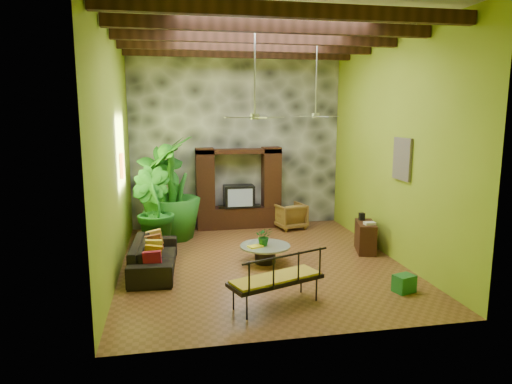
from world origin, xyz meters
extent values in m
plane|color=brown|center=(0.00, 0.00, 0.00)|extent=(7.00, 7.00, 0.00)
cube|color=silver|center=(0.00, 0.00, 5.00)|extent=(6.00, 7.00, 0.02)
cube|color=#8BA726|center=(0.00, 3.50, 2.50)|extent=(6.00, 0.02, 5.00)
cube|color=#8BA726|center=(-3.00, 0.00, 2.50)|extent=(0.02, 7.00, 5.00)
cube|color=#8BA726|center=(3.00, 0.00, 2.50)|extent=(0.02, 7.00, 5.00)
cube|color=#303137|center=(0.00, 3.44, 2.50)|extent=(5.98, 0.10, 4.98)
cube|color=#341A10|center=(0.00, -2.60, 4.78)|extent=(5.95, 0.16, 0.22)
cube|color=#341A10|center=(0.00, -1.30, 4.78)|extent=(5.95, 0.16, 0.22)
cube|color=#341A10|center=(0.00, 0.00, 4.78)|extent=(5.95, 0.16, 0.22)
cube|color=#341A10|center=(0.00, 1.30, 4.78)|extent=(5.95, 0.16, 0.22)
cube|color=#341A10|center=(0.00, 2.60, 4.78)|extent=(5.95, 0.16, 0.22)
cube|color=black|center=(0.00, 3.14, 0.30)|extent=(2.40, 0.50, 0.60)
cube|color=black|center=(-0.95, 3.14, 1.30)|extent=(0.50, 0.48, 2.00)
cube|color=black|center=(0.95, 3.14, 1.30)|extent=(0.50, 0.48, 2.00)
cube|color=black|center=(0.00, 3.14, 2.20)|extent=(2.40, 0.48, 0.12)
cube|color=black|center=(0.00, 3.12, 0.92)|extent=(0.85, 0.52, 0.62)
cube|color=#8C99A8|center=(0.00, 2.85, 0.92)|extent=(0.70, 0.02, 0.50)
cylinder|color=#A2A2A7|center=(-0.20, -0.40, 4.10)|extent=(0.04, 0.04, 1.80)
cylinder|color=#A2A2A7|center=(-0.20, -0.40, 3.20)|extent=(0.18, 0.18, 0.12)
cube|color=#A2A2A7|center=(0.15, -0.31, 3.18)|extent=(0.58, 0.26, 0.01)
cube|color=#A2A2A7|center=(-0.29, -0.05, 3.18)|extent=(0.26, 0.58, 0.01)
cube|color=#A2A2A7|center=(-0.55, -0.49, 3.18)|extent=(0.58, 0.26, 0.01)
cube|color=#A2A2A7|center=(-0.11, -0.75, 3.18)|extent=(0.26, 0.58, 0.01)
cylinder|color=#A2A2A7|center=(1.60, 1.20, 4.10)|extent=(0.04, 0.04, 1.80)
cylinder|color=#A2A2A7|center=(1.60, 1.20, 3.20)|extent=(0.18, 0.18, 0.12)
cube|color=#A2A2A7|center=(1.95, 1.29, 3.18)|extent=(0.58, 0.26, 0.01)
cube|color=#A2A2A7|center=(1.51, 1.55, 3.18)|extent=(0.26, 0.58, 0.01)
cube|color=#A2A2A7|center=(1.25, 1.11, 3.18)|extent=(0.58, 0.26, 0.01)
cube|color=#A2A2A7|center=(1.69, 0.85, 3.18)|extent=(0.26, 0.58, 0.01)
cube|color=gold|center=(-2.96, 1.00, 2.10)|extent=(0.06, 0.32, 0.55)
cube|color=#286893|center=(2.96, -0.60, 2.30)|extent=(0.06, 0.70, 0.90)
imported|color=black|center=(-2.30, -0.15, 0.32)|extent=(0.99, 2.26, 0.65)
imported|color=brown|center=(1.42, 2.76, 0.36)|extent=(0.94, 0.96, 0.72)
imported|color=#1D671B|center=(-2.11, 2.47, 1.20)|extent=(1.50, 1.28, 2.39)
imported|color=#175B1C|center=(-2.35, 1.44, 1.00)|extent=(1.40, 1.40, 2.00)
imported|color=#226A1C|center=(-1.90, 2.32, 1.34)|extent=(1.52, 1.52, 2.69)
cylinder|color=black|center=(0.09, -0.07, 0.18)|extent=(0.47, 0.47, 0.36)
cylinder|color=#ABB6B0|center=(0.09, -0.07, 0.38)|extent=(1.11, 1.11, 0.04)
imported|color=#175A1C|center=(0.07, -0.07, 0.60)|extent=(0.40, 0.36, 0.41)
cube|color=gold|center=(-0.14, -0.16, 0.42)|extent=(0.36, 0.31, 0.03)
cube|color=black|center=(-0.19, -2.30, 0.45)|extent=(1.76, 1.11, 0.07)
cube|color=gold|center=(-0.19, -2.30, 0.49)|extent=(1.66, 1.03, 0.06)
cube|color=black|center=(-0.19, -2.59, 0.72)|extent=(1.58, 0.63, 0.54)
cube|color=#3B1B13|center=(2.61, 0.30, 0.35)|extent=(0.62, 0.96, 0.71)
cube|color=#207824|center=(2.28, -2.17, 0.16)|extent=(0.44, 0.37, 0.32)
camera|label=1|loc=(-1.92, -9.52, 3.30)|focal=32.00mm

